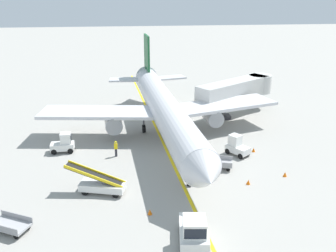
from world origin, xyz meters
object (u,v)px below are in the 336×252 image
object	(u,v)px
baggage_tug_by_cargo_door	(237,146)
baggage_cart_loaded	(217,163)
baggage_cart_empty_trailing	(10,225)
safety_cone_nose_right	(248,182)
safety_cone_tail_area	(285,174)
jet_bridge	(240,89)
safety_cone_wingtip_right	(109,130)
baggage_tug_near_wing	(64,144)
ground_crew_marshaller	(116,148)
airliner	(164,108)
pushback_tug	(194,231)
belt_loader_forward_hold	(101,184)
safety_cone_wingtip_left	(150,212)
safety_cone_nose_left	(254,150)

from	to	relation	value
baggage_tug_by_cargo_door	baggage_cart_loaded	xyz separation A→B (m)	(-2.72, -2.69, -0.46)
baggage_cart_empty_trailing	safety_cone_nose_right	world-z (taller)	baggage_cart_empty_trailing
baggage_tug_by_cargo_door	safety_cone_tail_area	xyz separation A→B (m)	(3.05, -5.21, -0.71)
jet_bridge	safety_cone_wingtip_right	bearing A→B (deg)	-164.49
jet_bridge	baggage_tug_near_wing	world-z (taller)	jet_bridge
ground_crew_marshaller	safety_cone_wingtip_right	bearing A→B (deg)	97.61
airliner	jet_bridge	distance (m)	13.01
baggage_tug_by_cargo_door	pushback_tug	bearing A→B (deg)	-117.60
baggage_tug_by_cargo_door	safety_cone_wingtip_right	bearing A→B (deg)	149.06
belt_loader_forward_hold	airliner	bearing A→B (deg)	61.24
airliner	pushback_tug	distance (m)	19.85
baggage_cart_empty_trailing	safety_cone_nose_right	size ratio (longest dim) A/B	8.43
jet_bridge	safety_cone_nose_right	size ratio (longest dim) A/B	27.47
baggage_cart_loaded	safety_cone_tail_area	bearing A→B (deg)	-23.57
baggage_tug_by_cargo_door	safety_cone_wingtip_left	size ratio (longest dim) A/B	6.16
baggage_tug_near_wing	ground_crew_marshaller	xyz separation A→B (m)	(5.49, -1.79, -0.02)
belt_loader_forward_hold	baggage_tug_near_wing	bearing A→B (deg)	116.10
pushback_tug	safety_cone_tail_area	world-z (taller)	pushback_tug
baggage_tug_by_cargo_door	baggage_cart_loaded	distance (m)	3.85
pushback_tug	belt_loader_forward_hold	world-z (taller)	belt_loader_forward_hold
safety_cone_wingtip_right	airliner	bearing A→B (deg)	-16.06
belt_loader_forward_hold	safety_cone_wingtip_right	distance (m)	14.08
belt_loader_forward_hold	ground_crew_marshaller	distance (m)	7.15
baggage_cart_empty_trailing	safety_cone_tail_area	xyz separation A→B (m)	(22.89, 5.40, -0.25)
pushback_tug	belt_loader_forward_hold	size ratio (longest dim) A/B	0.74
baggage_cart_empty_trailing	baggage_cart_loaded	bearing A→B (deg)	24.80
ground_crew_marshaller	safety_cone_wingtip_left	bearing A→B (deg)	-76.01
baggage_tug_by_cargo_door	jet_bridge	bearing A→B (deg)	71.98
safety_cone_nose_right	baggage_cart_empty_trailing	bearing A→B (deg)	-167.01
pushback_tug	ground_crew_marshaller	bearing A→B (deg)	110.33
baggage_cart_empty_trailing	safety_cone_nose_right	xyz separation A→B (m)	(19.06, 4.40, -0.25)
belt_loader_forward_hold	ground_crew_marshaller	world-z (taller)	belt_loader_forward_hold
safety_cone_nose_left	pushback_tug	bearing A→B (deg)	-123.10
safety_cone_nose_left	safety_cone_wingtip_right	xyz separation A→B (m)	(-15.42, 7.61, 0.00)
safety_cone_tail_area	pushback_tug	bearing A→B (deg)	-140.59
pushback_tug	baggage_cart_loaded	distance (m)	11.69
safety_cone_nose_left	safety_cone_tail_area	world-z (taller)	same
pushback_tug	baggage_cart_empty_trailing	size ratio (longest dim) A/B	1.03
belt_loader_forward_hold	safety_cone_nose_right	distance (m)	12.85
pushback_tug	baggage_cart_loaded	size ratio (longest dim) A/B	0.99
airliner	pushback_tug	world-z (taller)	airliner
baggage_tug_by_cargo_door	baggage_cart_loaded	world-z (taller)	baggage_tug_by_cargo_door
pushback_tug	belt_loader_forward_hold	bearing A→B (deg)	131.13
jet_bridge	safety_cone_wingtip_left	distance (m)	26.86
baggage_tug_by_cargo_door	safety_cone_tail_area	distance (m)	6.08
pushback_tug	safety_cone_nose_left	xyz separation A→B (m)	(9.09, 13.95, -0.77)
baggage_tug_by_cargo_door	baggage_tug_near_wing	bearing A→B (deg)	171.09
safety_cone_nose_right	safety_cone_tail_area	bearing A→B (deg)	14.62
pushback_tug	safety_cone_nose_right	world-z (taller)	pushback_tug
pushback_tug	safety_cone_wingtip_left	xyz separation A→B (m)	(-2.70, 3.75, -0.77)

